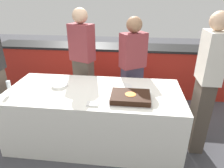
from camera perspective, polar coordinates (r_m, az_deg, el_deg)
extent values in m
plane|color=#424247|center=(2.86, -4.69, -15.21)|extent=(14.00, 14.00, 0.00)
cube|color=#A82319|center=(3.96, -0.67, 4.14)|extent=(4.40, 0.55, 0.88)
cube|color=black|center=(3.83, -0.71, 10.61)|extent=(4.40, 0.58, 0.04)
cube|color=white|center=(2.64, -4.97, -9.05)|extent=(2.14, 0.93, 0.74)
cube|color=#B7B2AD|center=(2.25, 5.25, -4.41)|extent=(0.47, 0.36, 0.00)
cube|color=black|center=(2.23, 5.28, -3.67)|extent=(0.43, 0.32, 0.06)
cylinder|color=orange|center=(2.22, 5.31, -2.93)|extent=(0.12, 0.12, 0.00)
cylinder|color=white|center=(2.63, -14.67, -0.32)|extent=(0.21, 0.21, 0.04)
cylinder|color=white|center=(2.67, -26.99, -2.33)|extent=(0.06, 0.06, 0.00)
cylinder|color=white|center=(2.65, -27.13, -1.64)|extent=(0.01, 0.01, 0.07)
cylinder|color=white|center=(2.62, -27.46, -0.11)|extent=(0.05, 0.05, 0.09)
cylinder|color=white|center=(2.54, 3.37, -0.79)|extent=(0.22, 0.22, 0.00)
cube|color=white|center=(2.15, -5.57, -5.72)|extent=(0.13, 0.09, 0.02)
cube|color=#383347|center=(3.16, 5.54, -2.11)|extent=(0.35, 0.31, 0.82)
cube|color=brown|center=(2.93, 6.07, 9.51)|extent=(0.42, 0.37, 0.50)
sphere|color=#936B4C|center=(2.86, 6.40, 16.52)|extent=(0.22, 0.22, 0.22)
cube|color=#4C4238|center=(3.10, -29.28, -4.89)|extent=(0.16, 0.28, 0.93)
cube|color=#4C4238|center=(2.67, 23.63, -8.41)|extent=(0.16, 0.27, 0.93)
cube|color=silver|center=(2.38, 26.62, 6.81)|extent=(0.20, 0.32, 0.55)
sphere|color=#D8AD89|center=(2.31, 28.41, 15.57)|extent=(0.19, 0.19, 0.19)
cube|color=#4C4238|center=(3.24, -7.87, -0.80)|extent=(0.34, 0.27, 0.90)
cube|color=brown|center=(3.01, -8.67, 11.60)|extent=(0.40, 0.32, 0.53)
sphere|color=#D8AD89|center=(2.95, -9.15, 18.73)|extent=(0.22, 0.22, 0.22)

